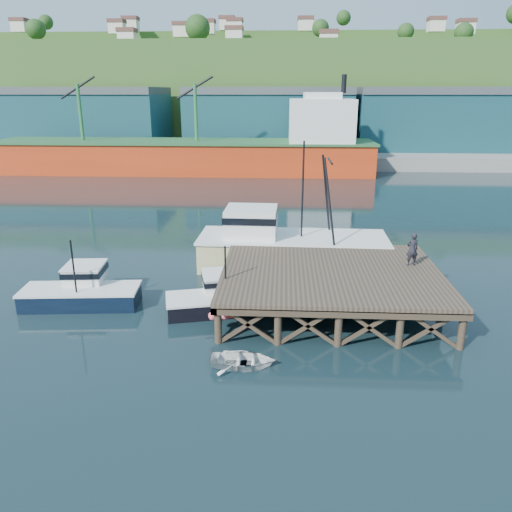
# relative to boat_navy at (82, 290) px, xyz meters

# --- Properties ---
(ground) EXTENTS (300.00, 300.00, 0.00)m
(ground) POSITION_rel_boat_navy_xyz_m (8.49, 0.47, -0.81)
(ground) COLOR black
(ground) RESTS_ON ground
(wharf) EXTENTS (12.00, 10.00, 2.62)m
(wharf) POSITION_rel_boat_navy_xyz_m (13.99, 0.28, 1.13)
(wharf) COLOR brown
(wharf) RESTS_ON ground
(far_quay) EXTENTS (160.00, 40.00, 2.00)m
(far_quay) POSITION_rel_boat_navy_xyz_m (8.49, 70.47, 0.19)
(far_quay) COLOR gray
(far_quay) RESTS_ON ground
(warehouse_left) EXTENTS (32.00, 16.00, 9.00)m
(warehouse_left) POSITION_rel_boat_navy_xyz_m (-26.51, 65.47, 5.69)
(warehouse_left) COLOR #194454
(warehouse_left) RESTS_ON far_quay
(warehouse_mid) EXTENTS (28.00, 16.00, 9.00)m
(warehouse_mid) POSITION_rel_boat_navy_xyz_m (8.49, 65.47, 5.69)
(warehouse_mid) COLOR #194454
(warehouse_mid) RESTS_ON far_quay
(warehouse_right) EXTENTS (30.00, 16.00, 9.00)m
(warehouse_right) POSITION_rel_boat_navy_xyz_m (38.49, 65.47, 5.69)
(warehouse_right) COLOR #194454
(warehouse_right) RESTS_ON far_quay
(cargo_ship) EXTENTS (55.50, 10.00, 13.75)m
(cargo_ship) POSITION_rel_boat_navy_xyz_m (0.03, 48.47, 2.50)
(cargo_ship) COLOR red
(cargo_ship) RESTS_ON ground
(hillside) EXTENTS (220.00, 50.00, 22.00)m
(hillside) POSITION_rel_boat_navy_xyz_m (8.49, 100.47, 10.19)
(hillside) COLOR #2D511E
(hillside) RESTS_ON ground
(boat_navy) EXTENTS (6.64, 3.76, 4.04)m
(boat_navy) POSITION_rel_boat_navy_xyz_m (0.00, 0.00, 0.00)
(boat_navy) COLOR black
(boat_navy) RESTS_ON ground
(boat_black) EXTENTS (6.71, 5.56, 3.92)m
(boat_black) POSITION_rel_boat_navy_xyz_m (8.11, -0.29, -0.09)
(boat_black) COLOR black
(boat_black) RESTS_ON ground
(trawler) EXTENTS (12.83, 4.87, 8.51)m
(trawler) POSITION_rel_boat_navy_xyz_m (11.70, 6.97, 0.94)
(trawler) COLOR #D5CD89
(trawler) RESTS_ON ground
(dinghy) EXTENTS (2.94, 2.14, 0.60)m
(dinghy) POSITION_rel_boat_navy_xyz_m (9.64, -6.33, -0.51)
(dinghy) COLOR white
(dinghy) RESTS_ON ground
(dockworker) EXTENTS (0.77, 0.59, 1.92)m
(dockworker) POSITION_rel_boat_navy_xyz_m (18.59, 1.56, 2.27)
(dockworker) COLOR black
(dockworker) RESTS_ON wharf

